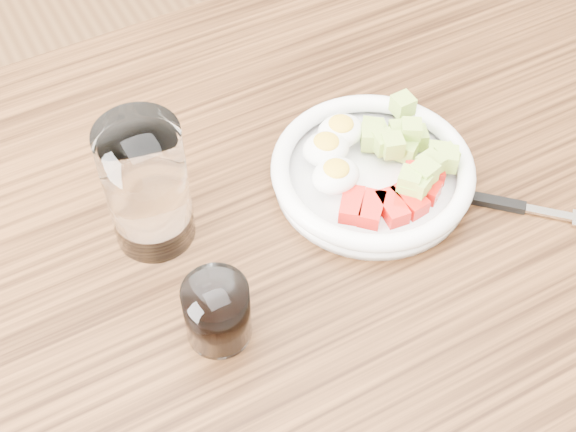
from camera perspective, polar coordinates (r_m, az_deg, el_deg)
The scene contains 5 objects.
dining_table at distance 1.01m, azimuth 0.77°, elevation -4.76°, with size 1.50×0.90×0.77m.
bowl at distance 0.97m, azimuth 6.03°, elevation 3.37°, with size 0.25×0.25×0.06m.
fork at distance 0.99m, azimuth 15.29°, elevation 0.79°, with size 0.17×0.16×0.01m.
water_glass at distance 0.88m, azimuth -10.02°, elevation 2.11°, with size 0.09×0.09×0.16m, color white.
coffee_glass at distance 0.83m, azimuth -5.05°, elevation -6.84°, with size 0.07×0.07×0.08m.
Camera 1 is at (-0.28, -0.48, 1.51)m, focal length 50.00 mm.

